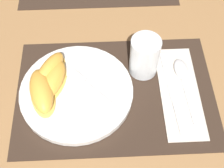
% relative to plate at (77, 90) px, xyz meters
% --- Properties ---
extents(ground_plane, '(3.00, 3.00, 0.00)m').
position_rel_plate_xyz_m(ground_plane, '(0.09, -0.00, -0.01)').
color(ground_plane, '#A37547').
extents(placemat, '(0.47, 0.32, 0.00)m').
position_rel_plate_xyz_m(placemat, '(0.09, -0.00, -0.01)').
color(placemat, '#38281E').
rests_on(placemat, ground_plane).
extents(plate, '(0.27, 0.27, 0.02)m').
position_rel_plate_xyz_m(plate, '(0.00, 0.00, 0.00)').
color(plate, white).
rests_on(plate, placemat).
extents(juice_glass, '(0.07, 0.07, 0.10)m').
position_rel_plate_xyz_m(juice_glass, '(0.16, 0.06, 0.04)').
color(juice_glass, silver).
rests_on(juice_glass, placemat).
extents(napkin, '(0.09, 0.26, 0.00)m').
position_rel_plate_xyz_m(napkin, '(0.25, -0.01, -0.01)').
color(napkin, silver).
rests_on(napkin, placemat).
extents(knife, '(0.03, 0.23, 0.01)m').
position_rel_plate_xyz_m(knife, '(0.23, -0.02, -0.00)').
color(knife, silver).
rests_on(knife, napkin).
extents(spoon, '(0.04, 0.18, 0.01)m').
position_rel_plate_xyz_m(spoon, '(0.26, 0.03, -0.00)').
color(spoon, silver).
rests_on(spoon, napkin).
extents(fork, '(0.14, 0.15, 0.00)m').
position_rel_plate_xyz_m(fork, '(0.02, 0.01, 0.01)').
color(fork, silver).
rests_on(fork, plate).
extents(citrus_wedge_0, '(0.09, 0.12, 0.04)m').
position_rel_plate_xyz_m(citrus_wedge_0, '(-0.06, 0.04, 0.03)').
color(citrus_wedge_0, '#F7C656').
rests_on(citrus_wedge_0, plate).
extents(citrus_wedge_1, '(0.08, 0.12, 0.04)m').
position_rel_plate_xyz_m(citrus_wedge_1, '(-0.05, 0.02, 0.02)').
color(citrus_wedge_1, '#F7C656').
rests_on(citrus_wedge_1, plate).
extents(citrus_wedge_2, '(0.08, 0.13, 0.05)m').
position_rel_plate_xyz_m(citrus_wedge_2, '(-0.08, -0.02, 0.03)').
color(citrus_wedge_2, '#F7C656').
rests_on(citrus_wedge_2, plate).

